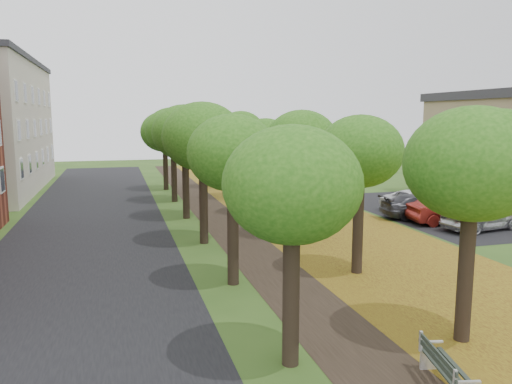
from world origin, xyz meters
TOP-DOWN VIEW (x-y plane):
  - ground at (0.00, 0.00)m, footprint 120.00×120.00m
  - street_asphalt at (-7.50, 15.00)m, footprint 8.00×70.00m
  - footpath at (0.00, 15.00)m, footprint 3.20×70.00m
  - leaf_verge at (5.00, 15.00)m, footprint 7.50×70.00m
  - parking_lot at (13.50, 16.00)m, footprint 9.00×16.00m
  - tree_row_west at (-2.20, 15.00)m, footprint 3.48×33.48m
  - tree_row_east at (2.60, 15.00)m, footprint 3.48×33.48m
  - bench at (0.63, -1.99)m, footprint 0.98×2.02m
  - car_silver at (12.16, 10.81)m, footprint 4.67×2.48m
  - car_red at (11.63, 12.53)m, footprint 4.78×2.17m
  - car_grey at (11.00, 14.38)m, footprint 4.94×2.47m
  - car_white at (12.21, 16.72)m, footprint 4.92×2.94m

SIDE VIEW (x-z plane):
  - ground at x=0.00m, z-range 0.00..0.00m
  - street_asphalt at x=-7.50m, z-range 0.00..0.01m
  - parking_lot at x=13.50m, z-range 0.00..0.01m
  - footpath at x=0.00m, z-range 0.00..0.01m
  - leaf_verge at x=5.00m, z-range 0.00..0.01m
  - bench at x=0.63m, z-range 0.02..0.94m
  - car_white at x=12.21m, z-range 0.00..1.28m
  - car_grey at x=11.00m, z-range 0.00..1.38m
  - car_silver at x=12.16m, z-range 0.00..1.51m
  - car_red at x=11.63m, z-range 0.00..1.52m
  - tree_row_west at x=-2.20m, z-range 1.54..7.65m
  - tree_row_east at x=2.60m, z-range 1.54..7.65m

